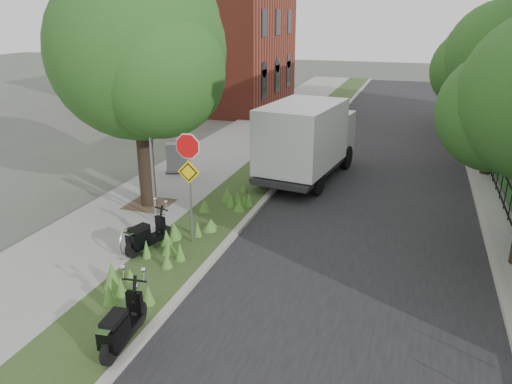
% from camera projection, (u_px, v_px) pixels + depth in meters
% --- Properties ---
extents(ground, '(120.00, 120.00, 0.00)m').
position_uv_depth(ground, '(232.00, 262.00, 13.02)').
color(ground, '#4C5147').
rests_on(ground, ground).
extents(sidewalk_near, '(3.50, 60.00, 0.12)m').
position_uv_depth(sidewalk_near, '(222.00, 152.00, 23.19)').
color(sidewalk_near, gray).
rests_on(sidewalk_near, ground).
extents(verge, '(2.00, 60.00, 0.12)m').
position_uv_depth(verge, '(279.00, 157.00, 22.39)').
color(verge, '#29431C').
rests_on(verge, ground).
extents(kerb_near, '(0.20, 60.00, 0.13)m').
position_uv_depth(kerb_near, '(301.00, 159.00, 22.10)').
color(kerb_near, '#9E9991').
rests_on(kerb_near, ground).
extents(road, '(7.00, 60.00, 0.01)m').
position_uv_depth(road, '(381.00, 167.00, 21.10)').
color(road, black).
rests_on(road, ground).
extents(kerb_far, '(0.20, 60.00, 0.13)m').
position_uv_depth(kerb_far, '(470.00, 173.00, 20.07)').
color(kerb_far, '#9E9991').
rests_on(kerb_far, ground).
extents(street_tree_main, '(6.21, 5.54, 7.66)m').
position_uv_depth(street_tree_main, '(137.00, 60.00, 15.15)').
color(street_tree_main, black).
rests_on(street_tree_main, ground).
extents(bare_post, '(0.08, 0.08, 4.00)m').
position_uv_depth(bare_post, '(151.00, 156.00, 14.85)').
color(bare_post, '#A5A8AD').
rests_on(bare_post, ground).
extents(bike_hoop, '(0.06, 0.78, 0.77)m').
position_uv_depth(bike_hoop, '(127.00, 241.00, 13.10)').
color(bike_hoop, '#A5A8AD').
rests_on(bike_hoop, ground).
extents(sign_assembly, '(0.94, 0.08, 3.22)m').
position_uv_depth(sign_assembly, '(189.00, 166.00, 13.17)').
color(sign_assembly, '#A5A8AD').
rests_on(sign_assembly, ground).
extents(fence_far, '(0.04, 24.00, 1.00)m').
position_uv_depth(fence_far, '(492.00, 160.00, 19.66)').
color(fence_far, black).
rests_on(fence_far, ground).
extents(hedge_far, '(1.00, 24.00, 1.10)m').
position_uv_depth(hedge_far, '(511.00, 162.00, 19.45)').
color(hedge_far, '#16401C').
rests_on(hedge_far, footpath_far).
extents(brick_building, '(9.40, 10.40, 8.30)m').
position_uv_depth(brick_building, '(214.00, 43.00, 34.06)').
color(brick_building, maroon).
rests_on(brick_building, ground).
extents(far_tree_b, '(4.83, 4.31, 6.56)m').
position_uv_depth(far_tree_b, '(500.00, 64.00, 18.53)').
color(far_tree_b, black).
rests_on(far_tree_b, ground).
extents(far_tree_c, '(4.37, 3.89, 5.93)m').
position_uv_depth(far_tree_c, '(478.00, 58.00, 25.83)').
color(far_tree_c, black).
rests_on(far_tree_c, ground).
extents(scooter_near, '(0.46, 1.74, 0.83)m').
position_uv_depth(scooter_near, '(120.00, 331.00, 9.34)').
color(scooter_near, black).
rests_on(scooter_near, ground).
extents(scooter_far, '(0.64, 1.60, 0.78)m').
position_uv_depth(scooter_far, '(144.00, 239.00, 13.22)').
color(scooter_far, black).
rests_on(scooter_far, ground).
extents(box_truck, '(2.99, 5.96, 2.58)m').
position_uv_depth(box_truck, '(307.00, 137.00, 19.05)').
color(box_truck, '#262628').
rests_on(box_truck, ground).
extents(utility_cabinet, '(1.04, 0.89, 1.18)m').
position_uv_depth(utility_cabinet, '(177.00, 159.00, 19.85)').
color(utility_cabinet, '#262628').
rests_on(utility_cabinet, ground).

